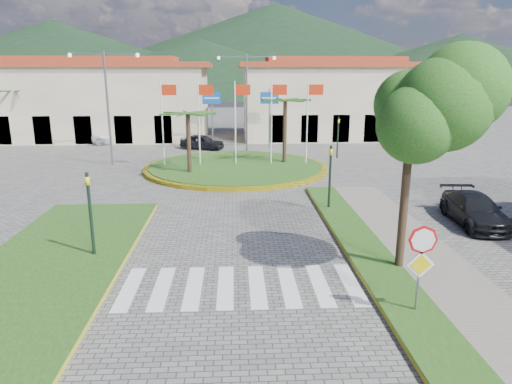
{
  "coord_description": "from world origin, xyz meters",
  "views": [
    {
      "loc": [
        -0.06,
        -9.18,
        6.55
      ],
      "look_at": [
        0.75,
        8.0,
        2.03
      ],
      "focal_mm": 32.0,
      "sensor_mm": 36.0,
      "label": 1
    }
  ],
  "objects_px": {
    "white_van": "(115,137)",
    "car_dark_a": "(202,142)",
    "deciduous_tree": "(411,118)",
    "car_side_right": "(475,210)",
    "roundabout_island": "(236,167)",
    "car_dark_b": "(265,134)",
    "stop_sign": "(421,256)"
  },
  "relations": [
    {
      "from": "white_van",
      "to": "car_dark_a",
      "type": "relative_size",
      "value": 1.12
    },
    {
      "from": "stop_sign",
      "to": "car_side_right",
      "type": "relative_size",
      "value": 0.58
    },
    {
      "from": "roundabout_island",
      "to": "deciduous_tree",
      "type": "distance_m",
      "value": 18.55
    },
    {
      "from": "deciduous_tree",
      "to": "car_dark_b",
      "type": "relative_size",
      "value": 2.11
    },
    {
      "from": "car_dark_b",
      "to": "roundabout_island",
      "type": "bearing_deg",
      "value": 172.38
    },
    {
      "from": "stop_sign",
      "to": "deciduous_tree",
      "type": "height_order",
      "value": "deciduous_tree"
    },
    {
      "from": "car_dark_a",
      "to": "car_dark_b",
      "type": "bearing_deg",
      "value": -25.93
    },
    {
      "from": "car_dark_b",
      "to": "car_side_right",
      "type": "height_order",
      "value": "car_side_right"
    },
    {
      "from": "stop_sign",
      "to": "car_dark_a",
      "type": "xyz_separation_m",
      "value": [
        -7.8,
        28.76,
        -1.13
      ]
    },
    {
      "from": "car_dark_a",
      "to": "car_side_right",
      "type": "xyz_separation_m",
      "value": [
        13.44,
        -21.05,
        0.01
      ]
    },
    {
      "from": "roundabout_island",
      "to": "deciduous_tree",
      "type": "bearing_deg",
      "value": -72.09
    },
    {
      "from": "stop_sign",
      "to": "car_side_right",
      "type": "bearing_deg",
      "value": 53.8
    },
    {
      "from": "white_van",
      "to": "car_side_right",
      "type": "xyz_separation_m",
      "value": [
        21.92,
        -24.81,
        0.06
      ]
    },
    {
      "from": "stop_sign",
      "to": "deciduous_tree",
      "type": "xyz_separation_m",
      "value": [
        0.6,
        3.04,
        3.38
      ]
    },
    {
      "from": "deciduous_tree",
      "to": "white_van",
      "type": "bearing_deg",
      "value": 119.8
    },
    {
      "from": "car_dark_a",
      "to": "car_side_right",
      "type": "bearing_deg",
      "value": -127.77
    },
    {
      "from": "car_side_right",
      "to": "car_dark_a",
      "type": "bearing_deg",
      "value": 126.92
    },
    {
      "from": "deciduous_tree",
      "to": "car_side_right",
      "type": "distance_m",
      "value": 8.22
    },
    {
      "from": "deciduous_tree",
      "to": "car_side_right",
      "type": "height_order",
      "value": "deciduous_tree"
    },
    {
      "from": "roundabout_island",
      "to": "car_dark_b",
      "type": "xyz_separation_m",
      "value": [
        2.99,
        14.49,
        0.36
      ]
    },
    {
      "from": "roundabout_island",
      "to": "car_dark_a",
      "type": "distance_m",
      "value": 9.21
    },
    {
      "from": "roundabout_island",
      "to": "white_van",
      "type": "height_order",
      "value": "roundabout_island"
    },
    {
      "from": "roundabout_island",
      "to": "white_van",
      "type": "xyz_separation_m",
      "value": [
        -11.39,
        12.48,
        0.43
      ]
    },
    {
      "from": "roundabout_island",
      "to": "deciduous_tree",
      "type": "xyz_separation_m",
      "value": [
        5.5,
        -17.0,
        5.01
      ]
    },
    {
      "from": "deciduous_tree",
      "to": "car_dark_b",
      "type": "bearing_deg",
      "value": 94.55
    },
    {
      "from": "white_van",
      "to": "car_side_right",
      "type": "bearing_deg",
      "value": -155.57
    },
    {
      "from": "stop_sign",
      "to": "white_van",
      "type": "distance_m",
      "value": 36.38
    },
    {
      "from": "car_side_right",
      "to": "car_dark_b",
      "type": "bearing_deg",
      "value": 110.07
    },
    {
      "from": "car_dark_b",
      "to": "white_van",
      "type": "bearing_deg",
      "value": 102.02
    },
    {
      "from": "white_van",
      "to": "car_dark_b",
      "type": "bearing_deg",
      "value": -99.04
    },
    {
      "from": "deciduous_tree",
      "to": "car_dark_b",
      "type": "xyz_separation_m",
      "value": [
        -2.51,
        31.49,
        -4.64
      ]
    },
    {
      "from": "roundabout_island",
      "to": "deciduous_tree",
      "type": "relative_size",
      "value": 1.87
    }
  ]
}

